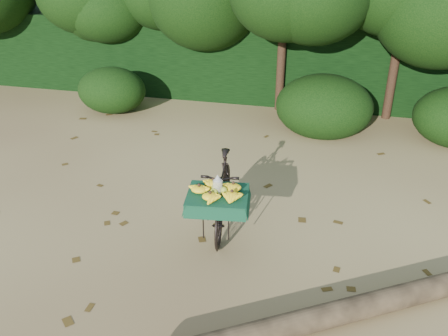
# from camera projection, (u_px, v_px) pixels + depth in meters

# --- Properties ---
(ground) EXTENTS (80.00, 80.00, 0.00)m
(ground) POSITION_uv_depth(u_px,v_px,m) (187.00, 247.00, 6.11)
(ground) COLOR tan
(ground) RESTS_ON ground
(vendor_bicycle) EXTENTS (0.81, 1.81, 1.02)m
(vendor_bicycle) POSITION_uv_depth(u_px,v_px,m) (223.00, 193.00, 6.31)
(vendor_bicycle) COLOR black
(vendor_bicycle) RESTS_ON ground
(fallen_log) EXTENTS (3.22, 2.11, 0.26)m
(fallen_log) POSITION_uv_depth(u_px,v_px,m) (329.00, 315.00, 4.88)
(fallen_log) COLOR brown
(fallen_log) RESTS_ON ground
(hedge_backdrop) EXTENTS (26.00, 1.80, 1.80)m
(hedge_backdrop) POSITION_uv_depth(u_px,v_px,m) (265.00, 57.00, 11.13)
(hedge_backdrop) COLOR black
(hedge_backdrop) RESTS_ON ground
(tree_row) EXTENTS (14.50, 2.00, 4.00)m
(tree_row) POSITION_uv_depth(u_px,v_px,m) (231.00, 13.00, 10.06)
(tree_row) COLOR black
(tree_row) RESTS_ON ground
(bush_clumps) EXTENTS (8.80, 1.70, 0.90)m
(bush_clumps) POSITION_uv_depth(u_px,v_px,m) (273.00, 105.00, 9.51)
(bush_clumps) COLOR black
(bush_clumps) RESTS_ON ground
(leaf_litter) EXTENTS (7.00, 7.30, 0.01)m
(leaf_litter) POSITION_uv_depth(u_px,v_px,m) (201.00, 219.00, 6.67)
(leaf_litter) COLOR #4A3713
(leaf_litter) RESTS_ON ground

